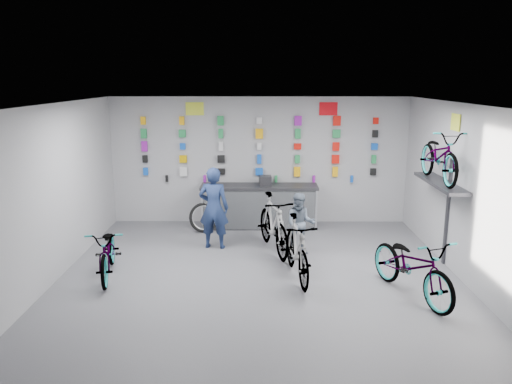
{
  "coord_description": "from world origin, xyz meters",
  "views": [
    {
      "loc": [
        0.01,
        -7.7,
        3.41
      ],
      "look_at": [
        -0.06,
        1.4,
        1.33
      ],
      "focal_mm": 35.0,
      "sensor_mm": 36.0,
      "label": 1
    }
  ],
  "objects_px": {
    "bike_left": "(108,251)",
    "bike_service": "(273,224)",
    "bike_right": "(412,265)",
    "customer": "(300,224)",
    "clerk": "(214,208)",
    "counter": "(259,207)",
    "bike_center": "(297,249)"
  },
  "relations": [
    {
      "from": "bike_left",
      "to": "bike_center",
      "type": "bearing_deg",
      "value": -12.36
    },
    {
      "from": "bike_center",
      "to": "bike_right",
      "type": "height_order",
      "value": "bike_center"
    },
    {
      "from": "bike_service",
      "to": "clerk",
      "type": "xyz_separation_m",
      "value": [
        -1.2,
        0.23,
        0.27
      ]
    },
    {
      "from": "bike_center",
      "to": "bike_right",
      "type": "relative_size",
      "value": 0.91
    },
    {
      "from": "bike_left",
      "to": "bike_service",
      "type": "xyz_separation_m",
      "value": [
        2.92,
        1.3,
        0.12
      ]
    },
    {
      "from": "bike_center",
      "to": "bike_service",
      "type": "distance_m",
      "value": 1.43
    },
    {
      "from": "bike_right",
      "to": "bike_service",
      "type": "xyz_separation_m",
      "value": [
        -2.15,
        2.11,
        0.06
      ]
    },
    {
      "from": "bike_service",
      "to": "clerk",
      "type": "height_order",
      "value": "clerk"
    },
    {
      "from": "bike_left",
      "to": "bike_service",
      "type": "height_order",
      "value": "bike_service"
    },
    {
      "from": "bike_left",
      "to": "bike_service",
      "type": "bearing_deg",
      "value": 13.11
    },
    {
      "from": "bike_left",
      "to": "bike_right",
      "type": "xyz_separation_m",
      "value": [
        5.07,
        -0.81,
        0.06
      ]
    },
    {
      "from": "counter",
      "to": "bike_left",
      "type": "relative_size",
      "value": 1.55
    },
    {
      "from": "counter",
      "to": "bike_center",
      "type": "distance_m",
      "value": 3.15
    },
    {
      "from": "bike_center",
      "to": "customer",
      "type": "bearing_deg",
      "value": 75.43
    },
    {
      "from": "counter",
      "to": "clerk",
      "type": "height_order",
      "value": "clerk"
    },
    {
      "from": "bike_center",
      "to": "customer",
      "type": "relative_size",
      "value": 1.47
    },
    {
      "from": "clerk",
      "to": "bike_center",
      "type": "bearing_deg",
      "value": 141.99
    },
    {
      "from": "bike_right",
      "to": "customer",
      "type": "distance_m",
      "value": 2.57
    },
    {
      "from": "clerk",
      "to": "counter",
      "type": "bearing_deg",
      "value": -114.48
    },
    {
      "from": "bike_center",
      "to": "clerk",
      "type": "distance_m",
      "value": 2.28
    },
    {
      "from": "bike_right",
      "to": "customer",
      "type": "relative_size",
      "value": 1.62
    },
    {
      "from": "bike_left",
      "to": "customer",
      "type": "distance_m",
      "value": 3.65
    },
    {
      "from": "bike_center",
      "to": "clerk",
      "type": "height_order",
      "value": "clerk"
    },
    {
      "from": "counter",
      "to": "clerk",
      "type": "relative_size",
      "value": 1.6
    },
    {
      "from": "bike_left",
      "to": "bike_center",
      "type": "xyz_separation_m",
      "value": [
        3.29,
        -0.08,
        0.09
      ]
    },
    {
      "from": "bike_left",
      "to": "clerk",
      "type": "relative_size",
      "value": 1.04
    },
    {
      "from": "bike_service",
      "to": "clerk",
      "type": "distance_m",
      "value": 1.26
    },
    {
      "from": "customer",
      "to": "bike_center",
      "type": "bearing_deg",
      "value": -93.53
    },
    {
      "from": "clerk",
      "to": "customer",
      "type": "distance_m",
      "value": 1.78
    },
    {
      "from": "bike_service",
      "to": "customer",
      "type": "distance_m",
      "value": 0.54
    },
    {
      "from": "bike_right",
      "to": "clerk",
      "type": "relative_size",
      "value": 1.18
    },
    {
      "from": "counter",
      "to": "bike_service",
      "type": "height_order",
      "value": "bike_service"
    }
  ]
}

